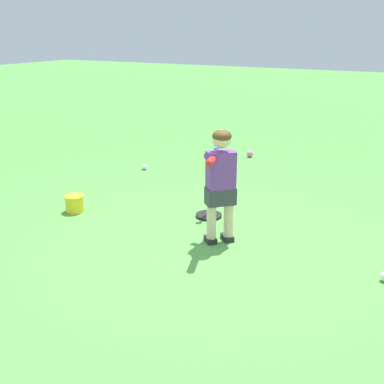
{
  "coord_description": "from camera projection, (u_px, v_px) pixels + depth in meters",
  "views": [
    {
      "loc": [
        -3.8,
        -1.94,
        1.95
      ],
      "look_at": [
        0.14,
        0.25,
        0.45
      ],
      "focal_mm": 46.82,
      "sensor_mm": 36.0,
      "label": 1
    }
  ],
  "objects": [
    {
      "name": "batting_tee",
      "position": [
        209.0,
        208.0,
        5.34
      ],
      "size": [
        0.28,
        0.28,
        0.62
      ],
      "color": "black",
      "rests_on": "ground"
    },
    {
      "name": "toy_bucket",
      "position": [
        74.0,
        203.0,
        5.49
      ],
      "size": [
        0.22,
        0.22,
        0.19
      ],
      "color": "yellow",
      "rests_on": "ground"
    },
    {
      "name": "ground_plane",
      "position": [
        208.0,
        246.0,
        4.66
      ],
      "size": [
        40.0,
        40.0,
        0.0
      ],
      "primitive_type": "plane",
      "color": "#519942"
    },
    {
      "name": "child_batter",
      "position": [
        220.0,
        176.0,
        4.54
      ],
      "size": [
        0.61,
        0.35,
        1.08
      ],
      "color": "#232328",
      "rests_on": "ground"
    },
    {
      "name": "play_ball_far_right",
      "position": [
        144.0,
        167.0,
        7.12
      ],
      "size": [
        0.08,
        0.08,
        0.08
      ],
      "primitive_type": "sphere",
      "color": "white",
      "rests_on": "ground"
    },
    {
      "name": "play_ball_behind_batter",
      "position": [
        216.0,
        150.0,
        8.09
      ],
      "size": [
        0.09,
        0.09,
        0.09
      ],
      "primitive_type": "sphere",
      "color": "blue",
      "rests_on": "ground"
    },
    {
      "name": "play_ball_far_left",
      "position": [
        250.0,
        154.0,
        7.81
      ],
      "size": [
        0.1,
        0.1,
        0.1
      ],
      "primitive_type": "sphere",
      "color": "pink",
      "rests_on": "ground"
    }
  ]
}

